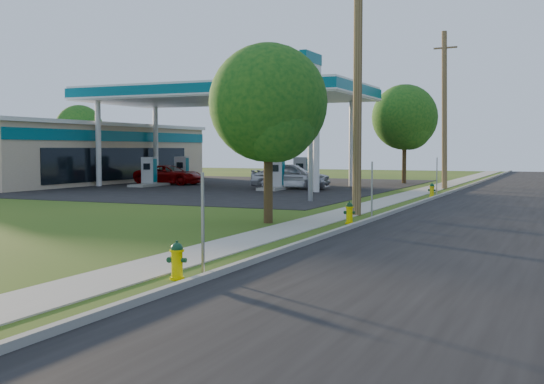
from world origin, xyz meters
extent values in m
plane|color=#234612|center=(0.00, 0.00, 0.00)|extent=(140.00, 140.00, 0.00)
cube|color=black|center=(4.50, 10.00, 0.01)|extent=(8.00, 120.00, 0.02)
cube|color=gray|center=(0.50, 10.00, 0.07)|extent=(0.15, 120.00, 0.15)
cube|color=#9C9A8E|center=(-1.25, 10.00, 0.01)|extent=(1.50, 120.00, 0.03)
cube|color=black|center=(-16.00, 32.00, 0.01)|extent=(26.00, 28.00, 0.02)
cylinder|color=brown|center=(-0.60, 17.00, 4.90)|extent=(0.32, 0.32, 9.80)
cylinder|color=brown|center=(-0.60, 35.00, 4.75)|extent=(0.49, 0.32, 9.50)
cube|color=brown|center=(-0.60, 35.00, 8.50)|extent=(1.40, 0.10, 0.12)
cube|color=gray|center=(0.25, 4.20, 1.00)|extent=(0.05, 0.04, 2.00)
cube|color=gray|center=(0.25, 16.00, 1.00)|extent=(0.05, 0.04, 2.00)
cube|color=gray|center=(0.25, 28.20, 1.00)|extent=(0.05, 0.04, 2.00)
cylinder|color=silver|center=(-21.50, 28.70, 2.75)|extent=(0.36, 0.36, 5.50)
cylinder|color=silver|center=(-21.50, 35.30, 2.75)|extent=(0.36, 0.36, 5.50)
cylinder|color=silver|center=(-6.50, 28.70, 2.75)|extent=(0.36, 0.36, 5.50)
cylinder|color=silver|center=(-6.50, 35.30, 2.75)|extent=(0.36, 0.36, 5.50)
cube|color=silver|center=(-14.00, 32.00, 5.95)|extent=(18.00, 9.00, 0.90)
cube|color=#025C6E|center=(-14.00, 32.00, 5.95)|extent=(18.15, 9.15, 0.63)
cube|color=silver|center=(-14.00, 32.00, 5.63)|extent=(18.18, 9.18, 0.10)
cube|color=gray|center=(-18.50, 30.00, 0.09)|extent=(1.20, 3.20, 0.18)
cube|color=#9EA0A3|center=(-18.50, 30.00, 1.05)|extent=(0.90, 0.50, 1.70)
cube|color=#025C6E|center=(-18.50, 30.00, 1.05)|extent=(0.94, 0.40, 1.50)
cube|color=black|center=(-18.50, 29.73, 1.30)|extent=(0.50, 0.02, 0.40)
cube|color=gray|center=(-9.50, 30.00, 0.09)|extent=(1.20, 3.20, 0.18)
cube|color=#9EA0A3|center=(-9.50, 30.00, 1.05)|extent=(0.90, 0.50, 1.70)
cube|color=#025C6E|center=(-9.50, 30.00, 1.05)|extent=(0.94, 0.40, 1.50)
cube|color=black|center=(-9.50, 29.73, 1.30)|extent=(0.50, 0.02, 0.40)
cube|color=gray|center=(-18.50, 34.00, 0.09)|extent=(1.20, 3.20, 0.18)
cube|color=#9EA0A3|center=(-18.50, 34.00, 1.05)|extent=(0.90, 0.50, 1.70)
cube|color=#025C6E|center=(-18.50, 34.00, 1.05)|extent=(0.94, 0.40, 1.50)
cube|color=black|center=(-18.50, 33.73, 1.30)|extent=(0.50, 0.02, 0.40)
cube|color=gray|center=(-9.50, 34.00, 0.09)|extent=(1.20, 3.20, 0.18)
cube|color=#9EA0A3|center=(-9.50, 34.00, 1.05)|extent=(0.90, 0.50, 1.70)
cube|color=#025C6E|center=(-9.50, 34.00, 1.05)|extent=(0.94, 0.40, 1.50)
cube|color=black|center=(-9.50, 33.73, 1.30)|extent=(0.50, 0.02, 0.40)
cube|color=tan|center=(-27.00, 32.00, 2.00)|extent=(10.00, 22.00, 4.00)
cube|color=#025C6E|center=(-21.98, 32.00, 3.30)|extent=(0.06, 22.00, 0.70)
cube|color=black|center=(-21.97, 32.00, 1.40)|extent=(0.06, 16.06, 2.20)
cube|color=silver|center=(-27.00, 32.00, 4.12)|extent=(10.40, 22.40, 0.25)
cylinder|color=gray|center=(-4.50, 22.50, 2.50)|extent=(0.24, 0.24, 5.00)
cube|color=silver|center=(-4.50, 22.50, 5.80)|extent=(0.30, 2.00, 2.00)
cube|color=#025C6E|center=(-4.50, 22.50, 6.60)|extent=(0.34, 2.04, 0.50)
cylinder|color=#3C2C18|center=(-2.52, 13.36, 1.52)|extent=(0.30, 0.30, 3.03)
sphere|color=#104814|center=(-2.52, 13.36, 3.94)|extent=(3.88, 3.88, 3.88)
sphere|color=#104814|center=(-2.12, 13.06, 3.34)|extent=(2.67, 2.67, 2.67)
cylinder|color=#3C2C18|center=(-4.26, 40.41, 1.79)|extent=(0.30, 0.30, 3.58)
sphere|color=#104814|center=(-4.26, 40.41, 4.65)|extent=(4.58, 4.58, 4.58)
sphere|color=#104814|center=(-3.86, 40.11, 3.93)|extent=(3.15, 3.15, 3.15)
cylinder|color=#3C2C18|center=(-31.64, 39.06, 1.58)|extent=(0.30, 0.30, 3.16)
sphere|color=#104814|center=(-31.64, 39.06, 4.11)|extent=(4.05, 4.05, 4.05)
sphere|color=#104814|center=(-31.24, 38.76, 3.48)|extent=(2.78, 2.78, 2.78)
cylinder|color=#E3CC00|center=(-0.07, 3.78, 0.03)|extent=(0.27, 0.27, 0.06)
cylinder|color=#E3CC00|center=(-0.07, 3.78, 0.29)|extent=(0.22, 0.22, 0.59)
cylinder|color=#E3CC00|center=(-0.07, 3.78, 0.55)|extent=(0.27, 0.27, 0.04)
sphere|color=#103D22|center=(-0.07, 3.78, 0.59)|extent=(0.23, 0.23, 0.23)
cylinder|color=#103D22|center=(-0.07, 3.78, 0.71)|extent=(0.05, 0.05, 0.06)
cylinder|color=#103D22|center=(-0.05, 3.64, 0.37)|extent=(0.12, 0.13, 0.11)
cylinder|color=#103D22|center=(-0.20, 3.76, 0.37)|extent=(0.11, 0.10, 0.09)
cylinder|color=#103D22|center=(0.07, 3.80, 0.37)|extent=(0.11, 0.10, 0.09)
cylinder|color=yellow|center=(0.01, 14.20, 0.03)|extent=(0.27, 0.27, 0.06)
cylinder|color=yellow|center=(0.01, 14.20, 0.29)|extent=(0.21, 0.21, 0.59)
cylinder|color=yellow|center=(0.01, 14.20, 0.55)|extent=(0.27, 0.27, 0.04)
sphere|color=#0E3417|center=(0.01, 14.20, 0.59)|extent=(0.22, 0.22, 0.22)
cylinder|color=#0E3417|center=(0.01, 14.20, 0.70)|extent=(0.05, 0.05, 0.06)
cylinder|color=#0E3417|center=(0.04, 14.07, 0.37)|extent=(0.13, 0.14, 0.11)
cylinder|color=#0E3417|center=(-0.13, 14.17, 0.37)|extent=(0.12, 0.11, 0.09)
cylinder|color=#0E3417|center=(0.14, 14.24, 0.37)|extent=(0.12, 0.11, 0.09)
cylinder|color=yellow|center=(0.18, 27.29, 0.03)|extent=(0.28, 0.28, 0.06)
cylinder|color=yellow|center=(0.18, 27.29, 0.30)|extent=(0.22, 0.22, 0.59)
cylinder|color=yellow|center=(0.18, 27.29, 0.55)|extent=(0.28, 0.28, 0.04)
sphere|color=#04341A|center=(0.18, 27.29, 0.59)|extent=(0.23, 0.23, 0.23)
cylinder|color=#04341A|center=(0.18, 27.29, 0.71)|extent=(0.05, 0.05, 0.06)
cylinder|color=#04341A|center=(0.17, 27.16, 0.37)|extent=(0.12, 0.13, 0.11)
cylinder|color=#04341A|center=(0.04, 27.30, 0.37)|extent=(0.10, 0.09, 0.09)
cylinder|color=#04341A|center=(0.32, 27.28, 0.37)|extent=(0.10, 0.09, 0.09)
imported|color=#7F0404|center=(-18.52, 32.46, 0.66)|extent=(4.90, 2.51, 1.32)
imported|color=silver|center=(-8.92, 30.85, 0.82)|extent=(5.06, 2.76, 1.63)
camera|label=1|loc=(6.68, -7.02, 2.45)|focal=45.00mm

